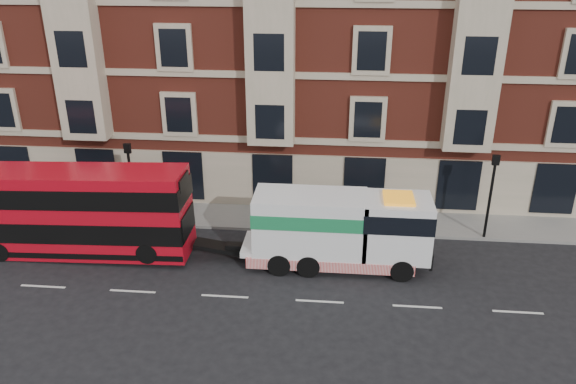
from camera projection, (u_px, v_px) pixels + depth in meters
The scene contains 8 objects.
ground at pixel (225, 296), 23.63m from camera, with size 120.00×120.00×0.00m, color black.
sidewalk at pixel (252, 217), 30.44m from camera, with size 90.00×3.00×0.15m, color slate.
victorian_terrace at pixel (275, 10), 33.23m from camera, with size 45.00×12.00×20.40m.
lamp_post_west at pixel (131, 177), 28.73m from camera, with size 0.35×0.15×4.35m.
lamp_post_east at pixel (491, 190), 27.19m from camera, with size 0.35×0.15×4.35m.
double_decker_bus at pixel (77, 211), 26.11m from camera, with size 10.47×2.40×4.24m.
tow_truck at pixel (336, 229), 25.23m from camera, with size 8.39×2.48×3.49m.
pedestrian at pixel (42, 200), 30.20m from camera, with size 0.63×0.41×1.72m, color #1D1D3A.
Camera 1 is at (4.51, -19.55, 13.51)m, focal length 35.00 mm.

